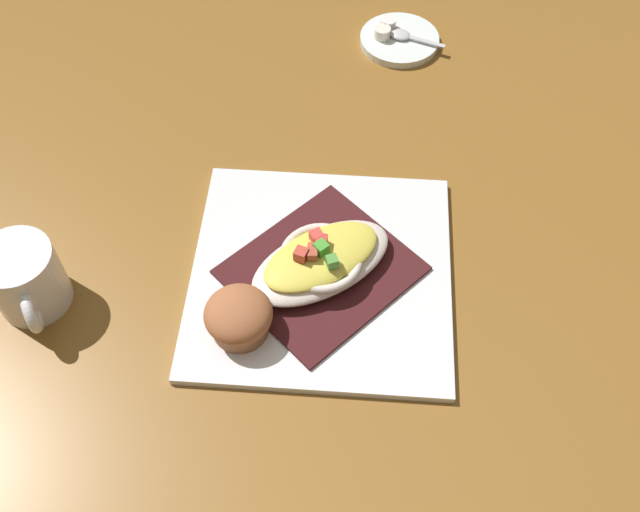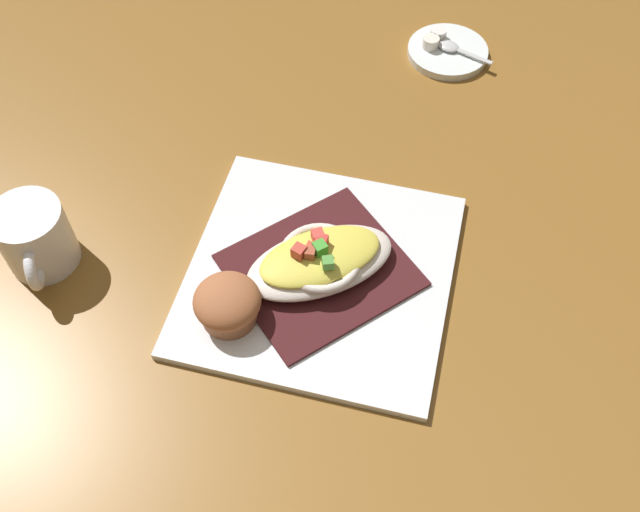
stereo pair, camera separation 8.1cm
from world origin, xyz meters
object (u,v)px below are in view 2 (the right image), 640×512
(muffin, at_px, (228,304))
(creamer_cup_0, at_px, (438,34))
(spoon, at_px, (452,47))
(gratin_dish, at_px, (320,260))
(creamer_saucer, at_px, (448,52))
(square_plate, at_px, (320,274))
(coffee_mug, at_px, (37,240))
(creamer_cup_1, at_px, (431,42))

(muffin, distance_m, creamer_cup_0, 0.55)
(spoon, height_order, creamer_cup_0, creamer_cup_0)
(gratin_dish, height_order, creamer_saucer, gratin_dish)
(square_plate, bearing_deg, coffee_mug, 5.79)
(square_plate, relative_size, spoon, 3.51)
(coffee_mug, height_order, creamer_cup_0, coffee_mug)
(gratin_dish, height_order, creamer_cup_1, gratin_dish)
(creamer_cup_1, bearing_deg, creamer_saucer, -177.67)
(square_plate, xyz_separation_m, coffee_mug, (0.32, 0.03, 0.03))
(muffin, bearing_deg, coffee_mug, -10.47)
(creamer_cup_1, bearing_deg, spoon, 178.16)
(creamer_saucer, xyz_separation_m, creamer_cup_0, (0.02, -0.02, 0.01))
(gratin_dish, relative_size, creamer_cup_1, 8.06)
(gratin_dish, height_order, muffin, gratin_dish)
(gratin_dish, relative_size, creamer_saucer, 1.66)
(spoon, distance_m, creamer_cup_0, 0.03)
(coffee_mug, bearing_deg, creamer_cup_1, -132.45)
(creamer_saucer, height_order, creamer_cup_1, creamer_cup_1)
(coffee_mug, bearing_deg, muffin, 169.53)
(square_plate, bearing_deg, creamer_saucer, -105.45)
(muffin, height_order, creamer_cup_1, muffin)
(creamer_saucer, height_order, spoon, spoon)
(muffin, xyz_separation_m, spoon, (-0.21, -0.49, -0.02))
(creamer_cup_0, xyz_separation_m, creamer_cup_1, (0.01, 0.02, 0.00))
(gratin_dish, xyz_separation_m, coffee_mug, (0.32, 0.03, 0.00))
(creamer_cup_0, bearing_deg, creamer_saucer, 130.77)
(gratin_dish, distance_m, creamer_saucer, 0.43)
(creamer_cup_1, bearing_deg, creamer_cup_0, -113.45)
(square_plate, height_order, coffee_mug, coffee_mug)
(square_plate, xyz_separation_m, creamer_saucer, (-0.12, -0.42, 0.00))
(muffin, bearing_deg, creamer_cup_0, -109.85)
(coffee_mug, relative_size, creamer_cup_1, 4.52)
(gratin_dish, bearing_deg, muffin, 41.08)
(muffin, xyz_separation_m, creamer_cup_1, (-0.18, -0.49, -0.02))
(coffee_mug, bearing_deg, spoon, -134.60)
(coffee_mug, bearing_deg, creamer_saucer, -134.15)
(square_plate, relative_size, muffin, 4.05)
(square_plate, distance_m, gratin_dish, 0.03)
(coffee_mug, distance_m, creamer_cup_1, 0.61)
(square_plate, height_order, spoon, spoon)
(square_plate, relative_size, gratin_dish, 1.53)
(creamer_saucer, bearing_deg, muffin, 67.68)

